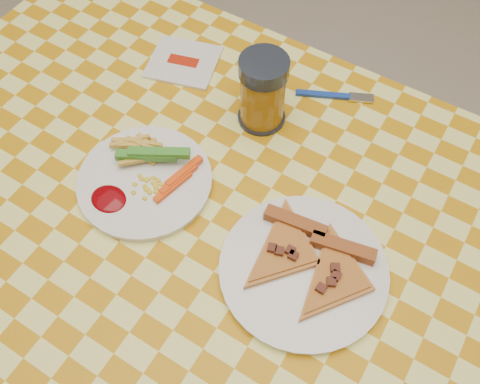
# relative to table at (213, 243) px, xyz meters

# --- Properties ---
(ground) EXTENTS (8.00, 8.00, 0.00)m
(ground) POSITION_rel_table_xyz_m (0.00, 0.00, -0.68)
(ground) COLOR #BFAD9A
(ground) RESTS_ON ground
(table) EXTENTS (1.28, 0.88, 0.76)m
(table) POSITION_rel_table_xyz_m (0.00, 0.00, 0.00)
(table) COLOR silver
(table) RESTS_ON ground
(plate_left) EXTENTS (0.26, 0.26, 0.01)m
(plate_left) POSITION_rel_table_xyz_m (-0.13, 0.00, 0.08)
(plate_left) COLOR white
(plate_left) RESTS_ON table
(plate_right) EXTENTS (0.29, 0.29, 0.01)m
(plate_right) POSITION_rel_table_xyz_m (0.17, -0.00, 0.08)
(plate_right) COLOR white
(plate_right) RESTS_ON table
(fries_veggies) EXTENTS (0.18, 0.17, 0.04)m
(fries_veggies) POSITION_rel_table_xyz_m (-0.14, 0.02, 0.10)
(fries_veggies) COLOR gold
(fries_veggies) RESTS_ON plate_left
(pizza_slices) EXTENTS (0.24, 0.21, 0.02)m
(pizza_slices) POSITION_rel_table_xyz_m (0.17, 0.01, 0.09)
(pizza_slices) COLOR #C1823B
(pizza_slices) RESTS_ON plate_right
(drink_glass) EXTENTS (0.09, 0.09, 0.14)m
(drink_glass) POSITION_rel_table_xyz_m (-0.04, 0.23, 0.14)
(drink_glass) COLOR black
(drink_glass) RESTS_ON table
(napkin) EXTENTS (0.16, 0.15, 0.01)m
(napkin) POSITION_rel_table_xyz_m (-0.24, 0.27, 0.08)
(napkin) COLOR silver
(napkin) RESTS_ON table
(fork) EXTENTS (0.14, 0.08, 0.01)m
(fork) POSITION_rel_table_xyz_m (0.05, 0.34, 0.08)
(fork) COLOR #163598
(fork) RESTS_ON table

